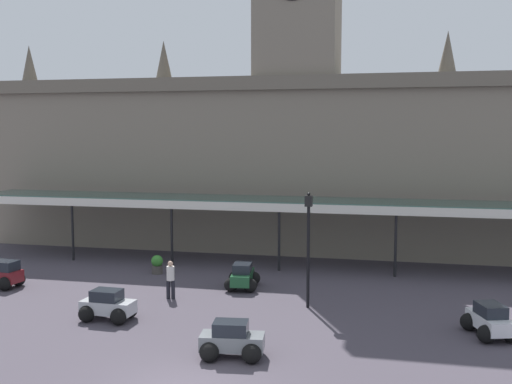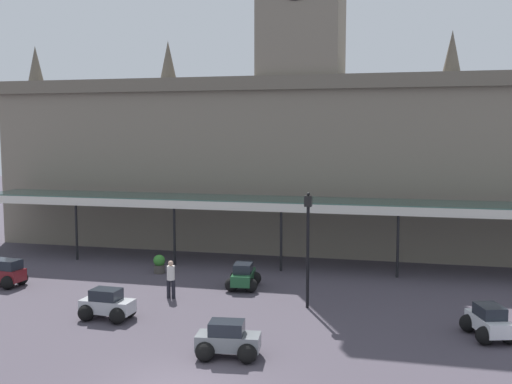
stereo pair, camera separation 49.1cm
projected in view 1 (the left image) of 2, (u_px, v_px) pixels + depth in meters
station_building at (298, 148)px, 36.79m from camera, size 38.58×5.72×20.15m
entrance_canopy at (283, 202)px, 32.17m from camera, size 35.68×3.26×3.63m
car_silver_sedan at (108, 307)px, 23.07m from camera, size 2.08×1.58×1.19m
car_grey_sedan at (232, 342)px, 19.23m from camera, size 2.14×1.67×1.19m
car_green_sedan at (243, 278)px, 27.74m from camera, size 1.66×2.13×1.19m
car_white_sedan at (489, 322)px, 21.22m from camera, size 1.89×2.22×1.19m
pedestrian_near_entrance at (171, 278)px, 25.96m from camera, size 0.39×0.34×1.67m
victorian_lamppost at (308, 236)px, 24.47m from camera, size 0.30×0.30×4.80m
planter_forecourt_centre at (157, 264)px, 30.62m from camera, size 0.60×0.60×0.96m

